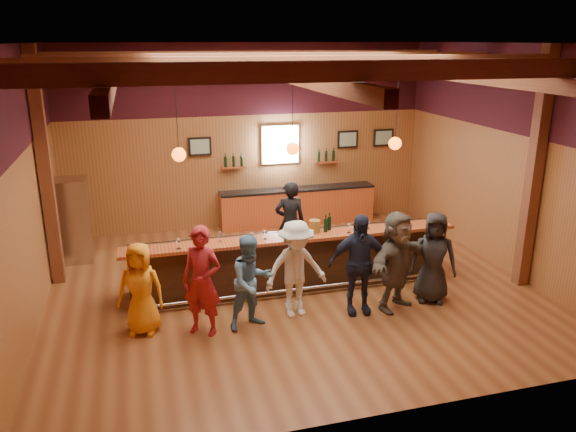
{
  "coord_description": "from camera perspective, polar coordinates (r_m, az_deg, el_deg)",
  "views": [
    {
      "loc": [
        -2.7,
        -9.52,
        4.57
      ],
      "look_at": [
        0.0,
        0.3,
        1.35
      ],
      "focal_mm": 35.0,
      "sensor_mm": 36.0,
      "label": 1
    }
  ],
  "objects": [
    {
      "name": "bar_counter",
      "position": [
        10.82,
        0.3,
        -4.41
      ],
      "size": [
        6.3,
        1.07,
        1.11
      ],
      "color": "black",
      "rests_on": "ground"
    },
    {
      "name": "customer_dark",
      "position": [
        10.39,
        14.55,
        -4.11
      ],
      "size": [
        0.96,
        0.81,
        1.67
      ],
      "primitive_type": "imported",
      "rotation": [
        0.0,
        0.0,
        -0.42
      ],
      "color": "black",
      "rests_on": "ground"
    },
    {
      "name": "glass_f",
      "position": [
        10.52,
        6.23,
        -0.98
      ],
      "size": [
        0.08,
        0.08,
        0.19
      ],
      "color": "silver",
      "rests_on": "bar_counter"
    },
    {
      "name": "glass_g",
      "position": [
        10.8,
        8.16,
        -0.65
      ],
      "size": [
        0.08,
        0.08,
        0.17
      ],
      "color": "silver",
      "rests_on": "bar_counter"
    },
    {
      "name": "bottle_b",
      "position": [
        10.63,
        4.22,
        -0.74
      ],
      "size": [
        0.07,
        0.07,
        0.34
      ],
      "color": "black",
      "rests_on": "bar_counter"
    },
    {
      "name": "glass_h",
      "position": [
        10.9,
        10.16,
        -0.49
      ],
      "size": [
        0.08,
        0.08,
        0.19
      ],
      "color": "silver",
      "rests_on": "bar_counter"
    },
    {
      "name": "window",
      "position": [
        14.14,
        -0.81,
        7.28
      ],
      "size": [
        0.95,
        0.09,
        0.95
      ],
      "color": "silver",
      "rests_on": "room"
    },
    {
      "name": "customer_brown",
      "position": [
        9.95,
        10.98,
        -4.5
      ],
      "size": [
        1.7,
        1.25,
        1.78
      ],
      "primitive_type": "imported",
      "rotation": [
        0.0,
        0.0,
        0.5
      ],
      "color": "#5E554B",
      "rests_on": "ground"
    },
    {
      "name": "wine_shelves",
      "position": [
        14.16,
        -0.73,
        5.52
      ],
      "size": [
        3.0,
        0.18,
        0.3
      ],
      "color": "#993C1B",
      "rests_on": "room"
    },
    {
      "name": "glass_e",
      "position": [
        10.13,
        -2.34,
        -1.68
      ],
      "size": [
        0.08,
        0.08,
        0.18
      ],
      "color": "silver",
      "rests_on": "bar_counter"
    },
    {
      "name": "glass_d",
      "position": [
        9.99,
        -3.68,
        -1.92
      ],
      "size": [
        0.08,
        0.08,
        0.19
      ],
      "color": "silver",
      "rests_on": "bar_counter"
    },
    {
      "name": "customer_navy",
      "position": [
        9.69,
        7.17,
        -4.87
      ],
      "size": [
        1.1,
        0.57,
        1.79
      ],
      "primitive_type": "imported",
      "rotation": [
        0.0,
        0.0,
        -0.13
      ],
      "color": "#1D233A",
      "rests_on": "ground"
    },
    {
      "name": "room",
      "position": [
        10.04,
        0.37,
        9.78
      ],
      "size": [
        9.04,
        9.0,
        4.52
      ],
      "color": "brown",
      "rests_on": "ground"
    },
    {
      "name": "stainless_fridge",
      "position": [
        12.73,
        -21.0,
        -0.4
      ],
      "size": [
        0.7,
        0.7,
        1.8
      ],
      "primitive_type": "cube",
      "color": "silver",
      "rests_on": "ground"
    },
    {
      "name": "glass_a",
      "position": [
        9.89,
        -15.19,
        -2.84
      ],
      "size": [
        0.07,
        0.07,
        0.16
      ],
      "color": "silver",
      "rests_on": "bar_counter"
    },
    {
      "name": "bottle_a",
      "position": [
        10.53,
        3.84,
        -0.92
      ],
      "size": [
        0.07,
        0.07,
        0.34
      ],
      "color": "black",
      "rests_on": "bar_counter"
    },
    {
      "name": "ice_bucket",
      "position": [
        10.5,
        2.73,
        -1.04
      ],
      "size": [
        0.21,
        0.21,
        0.23
      ],
      "primitive_type": "cylinder",
      "color": "brown",
      "rests_on": "bar_counter"
    },
    {
      "name": "pendant_lights",
      "position": [
        10.06,
        0.46,
        6.89
      ],
      "size": [
        4.24,
        0.24,
        1.37
      ],
      "color": "black",
      "rests_on": "room"
    },
    {
      "name": "customer_denim",
      "position": [
        9.19,
        -3.73,
        -6.7
      ],
      "size": [
        0.92,
        0.8,
        1.6
      ],
      "primitive_type": "imported",
      "rotation": [
        0.0,
        0.0,
        0.29
      ],
      "color": "#5686AD",
      "rests_on": "ground"
    },
    {
      "name": "customer_redvest",
      "position": [
        9.05,
        -8.73,
        -6.55
      ],
      "size": [
        0.79,
        0.72,
        1.81
      ],
      "primitive_type": "imported",
      "rotation": [
        0.0,
        0.0,
        -0.56
      ],
      "color": "maroon",
      "rests_on": "ground"
    },
    {
      "name": "customer_orange",
      "position": [
        9.32,
        -14.74,
        -7.14
      ],
      "size": [
        0.86,
        0.69,
        1.53
      ],
      "primitive_type": "imported",
      "rotation": [
        0.0,
        0.0,
        -0.31
      ],
      "color": "orange",
      "rests_on": "ground"
    },
    {
      "name": "glass_c",
      "position": [
        10.09,
        -6.93,
        -1.84
      ],
      "size": [
        0.08,
        0.08,
        0.19
      ],
      "color": "silver",
      "rests_on": "bar_counter"
    },
    {
      "name": "framed_pictures",
      "position": [
        14.36,
        2.58,
        7.62
      ],
      "size": [
        5.35,
        0.05,
        0.45
      ],
      "color": "black",
      "rests_on": "room"
    },
    {
      "name": "bartender",
      "position": [
        11.81,
        0.2,
        -0.64
      ],
      "size": [
        0.67,
        0.46,
        1.76
      ],
      "primitive_type": "imported",
      "rotation": [
        0.0,
        0.0,
        3.08
      ],
      "color": "black",
      "rests_on": "ground"
    },
    {
      "name": "glass_b",
      "position": [
        9.83,
        -11.08,
        -2.52
      ],
      "size": [
        0.09,
        0.09,
        0.2
      ],
      "color": "silver",
      "rests_on": "bar_counter"
    },
    {
      "name": "back_bar_cabinet",
      "position": [
        14.39,
        0.99,
        1.02
      ],
      "size": [
        4.0,
        0.52,
        0.95
      ],
      "color": "#993C1B",
      "rests_on": "ground"
    },
    {
      "name": "customer_white",
      "position": [
        9.53,
        0.8,
        -5.41
      ],
      "size": [
        1.17,
        0.76,
        1.71
      ],
      "primitive_type": "imported",
      "rotation": [
        0.0,
        0.0,
        0.12
      ],
      "color": "silver",
      "rests_on": "ground"
    }
  ]
}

